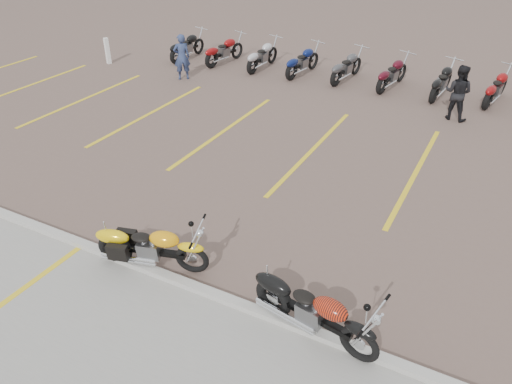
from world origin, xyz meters
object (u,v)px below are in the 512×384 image
person_b (458,93)px  bollard (107,51)px  yellow_cruiser (150,247)px  flame_cruiser (312,311)px  person_a (182,57)px

person_b → bollard: 13.07m
yellow_cruiser → person_b: (3.64, 9.77, 0.39)m
yellow_cruiser → bollard: bearing=120.1°
person_b → bollard: person_b is taller
yellow_cruiser → person_b: 10.43m
yellow_cruiser → bollard: size_ratio=2.05×
flame_cruiser → person_a: (-8.85, 9.17, 0.36)m
person_b → person_a: bearing=14.8°
bollard → person_b: bearing=2.3°
yellow_cruiser → flame_cruiser: size_ratio=0.95×
yellow_cruiser → person_a: 10.69m
person_a → bollard: person_a is taller
person_a → yellow_cruiser: bearing=78.4°
yellow_cruiser → bollard: 13.19m
yellow_cruiser → bollard: bollard is taller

